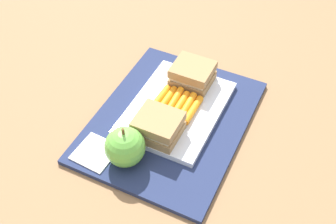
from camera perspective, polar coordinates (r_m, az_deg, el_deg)
ground_plane at (r=0.85m, az=0.37°, el=-1.38°), size 2.40×2.40×0.00m
lunchbag_mat at (r=0.84m, az=0.37°, el=-1.16°), size 0.36×0.28×0.01m
food_tray at (r=0.85m, az=1.10°, el=0.47°), size 0.23×0.17×0.01m
sandwich_half_left at (r=0.88m, az=3.27°, el=5.04°), size 0.07×0.08×0.04m
sandwich_half_right at (r=0.78m, az=-1.29°, el=-1.86°), size 0.07×0.08×0.04m
carrot_sticks_bundle at (r=0.84m, az=1.12°, el=1.09°), size 0.08×0.09×0.02m
apple at (r=0.75m, az=-5.74°, el=-4.63°), size 0.07×0.07×0.08m
paper_napkin at (r=0.80m, az=-9.61°, el=-5.31°), size 0.07×0.07×0.00m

